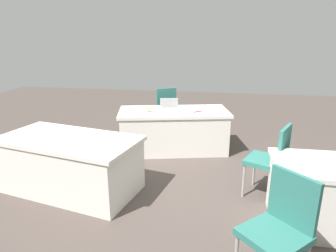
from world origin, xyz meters
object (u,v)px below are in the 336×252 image
table_mid_right (70,164)px  laptop_silver (169,108)px  chair_aisle (280,225)px  chair_by_pillar (164,107)px  yarn_ball (147,109)px  scissors_red (198,112)px  chair_tucked_right (272,157)px  table_foreground (174,130)px

table_mid_right → laptop_silver: 1.98m
chair_aisle → chair_by_pillar: 4.12m
chair_aisle → yarn_ball: chair_aisle is taller
table_mid_right → yarn_ball: size_ratio=17.99×
table_mid_right → scissors_red: bearing=-133.4°
yarn_ball → chair_tucked_right: bearing=146.7°
table_foreground → scissors_red: size_ratio=11.29×
chair_tucked_right → yarn_ball: chair_tucked_right is taller
chair_aisle → chair_by_pillar: (1.62, -3.79, -0.00)m
chair_aisle → laptop_silver: bearing=-17.8°
table_foreground → chair_tucked_right: (-1.44, 1.41, 0.18)m
chair_by_pillar → table_mid_right: bearing=-139.3°
table_mid_right → chair_tucked_right: bearing=-174.6°
table_foreground → laptop_silver: (0.07, 0.02, 0.40)m
table_foreground → chair_by_pillar: bearing=-70.1°
table_mid_right → chair_by_pillar: size_ratio=2.03×
chair_aisle → yarn_ball: bearing=-10.7°
scissors_red → yarn_ball: bearing=-31.7°
table_foreground → laptop_silver: laptop_silver is taller
chair_aisle → chair_by_pillar: size_ratio=1.00×
yarn_ball → chair_aisle: bearing=122.7°
scissors_red → chair_aisle: bearing=64.6°
chair_tucked_right → yarn_ball: size_ratio=8.81×
laptop_silver → yarn_ball: 0.39m
laptop_silver → scissors_red: laptop_silver is taller
chair_tucked_right → laptop_silver: (1.51, -1.39, 0.22)m
table_foreground → yarn_ball: bearing=23.7°
table_mid_right → chair_by_pillar: 2.72m
chair_tucked_right → chair_by_pillar: 2.95m
table_mid_right → chair_tucked_right: (-2.55, -0.24, 0.18)m
chair_by_pillar → laptop_silver: (-0.27, 0.97, 0.21)m
table_mid_right → chair_aisle: size_ratio=2.02×
laptop_silver → scissors_red: (-0.49, 0.01, -0.04)m
table_foreground → scissors_red: (-0.42, 0.03, 0.36)m
chair_tucked_right → scissors_red: 1.73m
laptop_silver → scissors_red: bearing=167.4°
table_foreground → laptop_silver: 0.41m
laptop_silver → yarn_ball: laptop_silver is taller
table_mid_right → table_foreground: bearing=-124.1°
chair_by_pillar → chair_tucked_right: bearing=-85.6°
chair_by_pillar → yarn_ball: 1.16m
table_foreground → scissors_red: bearing=176.5°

